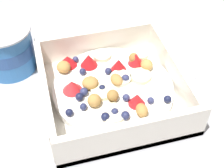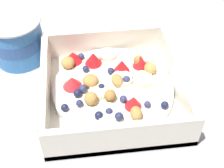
{
  "view_description": "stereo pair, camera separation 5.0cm",
  "coord_description": "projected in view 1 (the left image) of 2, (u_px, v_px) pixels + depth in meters",
  "views": [
    {
      "loc": [
        -0.09,
        -0.35,
        0.39
      ],
      "look_at": [
        -0.0,
        -0.02,
        0.03
      ],
      "focal_mm": 51.9,
      "sensor_mm": 36.0,
      "label": 1
    },
    {
      "loc": [
        -0.04,
        -0.36,
        0.39
      ],
      "look_at": [
        -0.0,
        -0.02,
        0.03
      ],
      "focal_mm": 51.9,
      "sensor_mm": 36.0,
      "label": 2
    }
  ],
  "objects": [
    {
      "name": "ground_plane",
      "position": [
        110.0,
        89.0,
        0.53
      ],
      "size": [
        2.4,
        2.4,
        0.0
      ],
      "primitive_type": "plane",
      "color": "#9E9EA3"
    },
    {
      "name": "spoon",
      "position": [
        194.0,
        77.0,
        0.55
      ],
      "size": [
        0.09,
        0.16,
        0.01
      ],
      "color": "silver",
      "rests_on": "ground"
    },
    {
      "name": "fruit_bowl",
      "position": [
        111.0,
        88.0,
        0.51
      ],
      "size": [
        0.21,
        0.21,
        0.06
      ],
      "color": "white",
      "rests_on": "ground"
    },
    {
      "name": "yogurt_cup",
      "position": [
        7.0,
        48.0,
        0.54
      ],
      "size": [
        0.09,
        0.09,
        0.08
      ],
      "color": "#3370B7",
      "rests_on": "ground"
    }
  ]
}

